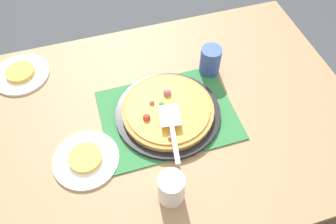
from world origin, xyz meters
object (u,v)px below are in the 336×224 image
plate_near_left (86,160)px  cup_far (210,61)px  pizza_server (172,127)px  served_slice_left (85,158)px  pizza (168,110)px  served_slice_right (20,72)px  plate_far_right (21,74)px  pizza_pan (168,113)px  cup_near (171,189)px

plate_near_left → cup_far: 0.59m
pizza_server → cup_far: bearing=47.3°
served_slice_left → pizza_server: size_ratio=0.47×
pizza → served_slice_right: size_ratio=3.00×
pizza → plate_far_right: bearing=144.6°
served_slice_left → plate_far_right: bearing=112.7°
served_slice_left → plate_near_left: bearing=0.0°
plate_near_left → pizza: bearing=17.2°
plate_near_left → pizza_server: 0.30m
pizza_pan → cup_near: cup_near is taller
plate_near_left → plate_far_right: size_ratio=1.00×
plate_near_left → cup_near: bearing=-40.7°
plate_near_left → plate_far_right: 0.49m
pizza_server → served_slice_left: bearing=180.0°
plate_near_left → served_slice_right: served_slice_right is taller
pizza_pan → cup_near: size_ratio=3.17×
pizza_pan → served_slice_left: 0.33m
served_slice_right → plate_near_left: bearing=-67.3°
served_slice_left → pizza: bearing=17.2°
pizza → pizza_pan: bearing=-27.0°
cup_far → plate_near_left: bearing=-154.4°
cup_far → pizza_server: cup_far is taller
plate_near_left → cup_far: bearing=25.6°
pizza_pan → served_slice_left: bearing=-162.9°
plate_near_left → plate_far_right: same height
pizza → cup_near: cup_near is taller
pizza → plate_near_left: size_ratio=1.50×
cup_near → cup_far: (0.30, 0.46, 0.00)m
plate_near_left → plate_far_right: bearing=112.7°
plate_near_left → cup_near: cup_near is taller
served_slice_right → cup_near: cup_near is taller
pizza_pan → served_slice_left: size_ratio=3.45×
pizza_pan → plate_near_left: (-0.31, -0.10, -0.01)m
served_slice_right → cup_far: (0.72, -0.20, 0.04)m
plate_far_right → pizza_server: (0.49, -0.45, 0.07)m
cup_near → pizza_server: 0.21m
plate_far_right → cup_near: cup_near is taller
served_slice_right → pizza: bearing=-35.4°
pizza_pan → pizza: bearing=153.0°
plate_near_left → served_slice_left: (0.00, 0.00, 0.01)m
plate_near_left → served_slice_left: served_slice_left is taller
pizza → cup_near: (-0.08, -0.30, 0.03)m
pizza_pan → plate_far_right: (-0.50, 0.36, -0.01)m
pizza → served_slice_right: pizza is taller
cup_far → served_slice_left: bearing=-154.4°
served_slice_right → pizza_server: 0.67m
pizza_pan → served_slice_right: 0.62m
pizza_pan → served_slice_right: served_slice_right is taller
pizza_pan → plate_near_left: bearing=-162.9°
plate_far_right → cup_near: (0.42, -0.65, 0.06)m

